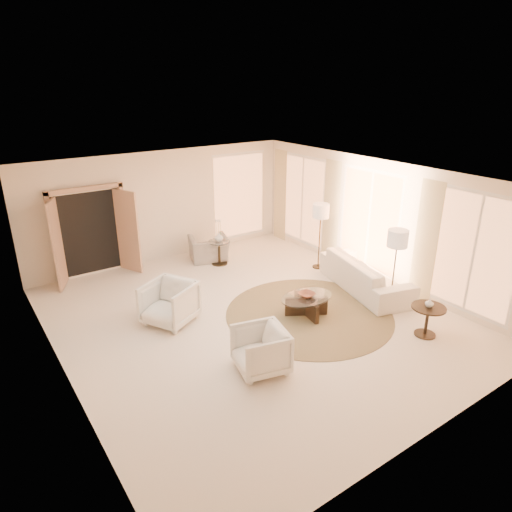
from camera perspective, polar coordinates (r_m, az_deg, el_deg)
room at (r=8.58m, az=-0.67°, el=0.50°), size 7.04×8.04×2.83m
windows_right at (r=10.87m, az=14.29°, el=4.11°), size 0.10×6.40×2.40m
window_back_corner at (r=12.96m, az=-2.08°, el=7.51°), size 1.70×0.10×2.40m
curtains_right at (r=11.43m, az=10.74°, el=4.98°), size 0.06×5.20×2.60m
french_doors at (r=11.30m, az=-19.89°, el=2.61°), size 1.95×0.66×2.16m
area_rug at (r=9.35m, az=6.63°, el=-7.19°), size 3.49×3.49×0.01m
sofa at (r=10.49m, az=13.53°, el=-2.20°), size 1.58×2.67×0.73m
armchair_left at (r=8.96m, az=-10.79°, el=-5.56°), size 1.15×1.17×0.91m
armchair_right at (r=7.47m, az=0.57°, el=-11.43°), size 0.91×0.94×0.82m
accent_chair at (r=11.88m, az=-5.94°, el=1.40°), size 1.11×0.89×0.84m
coffee_table at (r=9.19m, az=6.31°, el=-5.92°), size 1.51×1.51×0.42m
end_table at (r=8.97m, az=20.65°, el=-7.02°), size 0.62×0.62×0.59m
side_table at (r=11.62m, az=-4.63°, el=0.73°), size 0.53×0.53×0.61m
floor_lamp_near at (r=11.14m, az=8.11°, el=5.24°), size 0.40×0.40×1.64m
floor_lamp_far at (r=9.43m, az=17.25°, el=1.67°), size 0.41×0.41×1.68m
bowl at (r=9.10m, az=6.36°, el=-4.83°), size 0.34×0.34×0.08m
end_vase at (r=8.85m, az=20.87°, el=-5.52°), size 0.20×0.20×0.16m
side_vase at (r=11.50m, az=-4.68°, el=2.39°), size 0.25×0.25×0.23m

